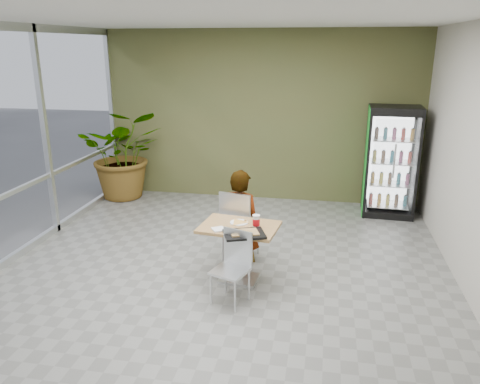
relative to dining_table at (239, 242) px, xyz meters
name	(u,v)px	position (x,y,z in m)	size (l,w,h in m)	color
ground	(220,280)	(-0.24, -0.06, -0.54)	(7.00, 7.00, 0.00)	gray
room_envelope	(218,160)	(-0.24, -0.06, 1.06)	(6.00, 7.00, 3.20)	beige
dining_table	(239,242)	(0.00, 0.00, 0.00)	(1.03, 0.78, 0.75)	#B17F4B
chair_far	(238,220)	(-0.13, 0.57, 0.06)	(0.54, 0.54, 1.02)	silver
chair_near	(234,261)	(0.03, -0.48, -0.03)	(0.49, 0.49, 0.86)	silver
seated_woman	(240,225)	(-0.10, 0.63, -0.03)	(0.59, 0.38, 1.61)	black
pizza_plate	(239,222)	(-0.02, 0.10, 0.23)	(0.33, 0.31, 0.03)	white
soda_cup	(256,222)	(0.22, -0.02, 0.29)	(0.09, 0.09, 0.16)	white
napkin_stack	(219,229)	(-0.22, -0.19, 0.22)	(0.15, 0.15, 0.02)	white
cafeteria_tray	(244,234)	(0.12, -0.29, 0.23)	(0.48, 0.35, 0.03)	black
beverage_fridge	(391,162)	(2.15, 2.93, 0.42)	(0.91, 0.71, 1.92)	black
potted_plant	(124,154)	(-2.85, 3.03, 0.34)	(1.58, 1.36, 1.75)	#2F6C2B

